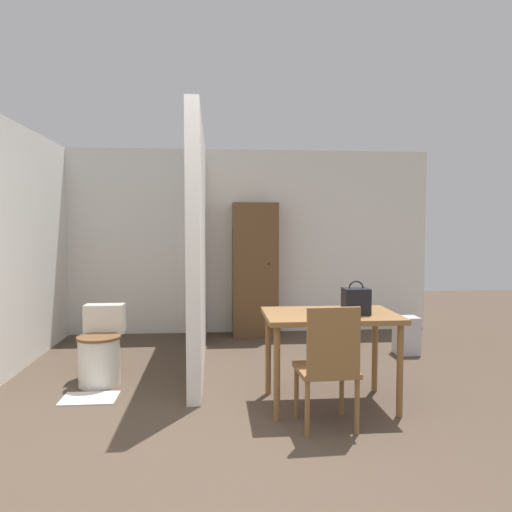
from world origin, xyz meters
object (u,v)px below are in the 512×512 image
object	(u,v)px
toilet	(100,351)
handbag	(356,301)
wooden_chair	(329,364)
dining_table	(330,324)
wooden_cabinet	(255,269)
space_heater	(406,335)

from	to	relation	value
toilet	handbag	size ratio (longest dim) A/B	2.62
wooden_chair	toilet	bearing A→B (deg)	144.03
wooden_chair	handbag	bearing A→B (deg)	50.65
dining_table	wooden_chair	bearing A→B (deg)	-104.40
dining_table	handbag	world-z (taller)	handbag
handbag	wooden_cabinet	size ratio (longest dim) A/B	0.15
dining_table	space_heater	xyz separation A→B (m)	(1.25, 1.52, -0.45)
dining_table	handbag	xyz separation A→B (m)	(0.19, -0.07, 0.20)
wooden_chair	handbag	world-z (taller)	handbag
space_heater	wooden_cabinet	bearing A→B (deg)	145.27
space_heater	handbag	bearing A→B (deg)	-123.72
wooden_chair	space_heater	xyz separation A→B (m)	(1.38, 2.02, -0.27)
handbag	toilet	bearing A→B (deg)	159.95
handbag	space_heater	world-z (taller)	handbag
dining_table	toilet	size ratio (longest dim) A/B	1.51
wooden_chair	wooden_cabinet	distance (m)	3.19
toilet	wooden_cabinet	size ratio (longest dim) A/B	0.40
wooden_chair	toilet	xyz separation A→B (m)	(-1.88, 1.23, -0.18)
wooden_cabinet	space_heater	world-z (taller)	wooden_cabinet
dining_table	wooden_chair	distance (m)	0.55
wooden_chair	wooden_cabinet	size ratio (longest dim) A/B	0.51
toilet	handbag	world-z (taller)	handbag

